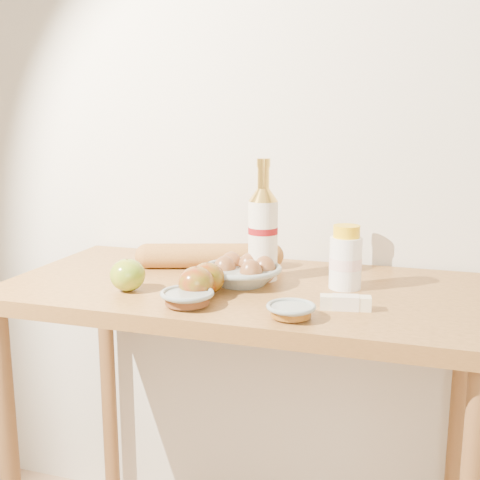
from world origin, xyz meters
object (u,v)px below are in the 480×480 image
(table, at_px, (243,330))
(cream_bottle, at_px, (346,259))
(baguette, at_px, (209,256))
(bourbon_bottle, at_px, (263,231))
(egg_bowl, at_px, (242,272))

(table, relative_size, cream_bottle, 7.63)
(table, distance_m, baguette, 0.25)
(bourbon_bottle, height_order, cream_bottle, bourbon_bottle)
(egg_bowl, distance_m, baguette, 0.18)
(bourbon_bottle, distance_m, baguette, 0.21)
(table, height_order, egg_bowl, egg_bowl)
(egg_bowl, bearing_deg, cream_bottle, 8.02)
(cream_bottle, bearing_deg, bourbon_bottle, 177.76)
(bourbon_bottle, xyz_separation_m, baguette, (-0.17, 0.07, -0.09))
(cream_bottle, bearing_deg, baguette, 169.85)
(bourbon_bottle, xyz_separation_m, egg_bowl, (-0.04, -0.05, -0.10))
(baguette, bearing_deg, egg_bowl, -60.75)
(table, relative_size, bourbon_bottle, 3.83)
(cream_bottle, height_order, baguette, cream_bottle)
(cream_bottle, xyz_separation_m, egg_bowl, (-0.25, -0.04, -0.04))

